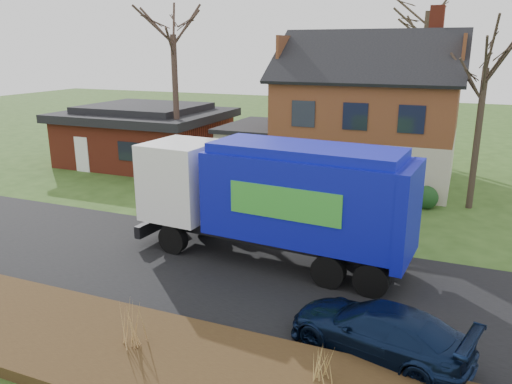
% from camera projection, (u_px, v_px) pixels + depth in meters
% --- Properties ---
extents(ground, '(120.00, 120.00, 0.00)m').
position_uv_depth(ground, '(226.00, 271.00, 16.67)').
color(ground, '#2C4717').
rests_on(ground, ground).
extents(road, '(80.00, 7.00, 0.02)m').
position_uv_depth(road, '(226.00, 270.00, 16.67)').
color(road, black).
rests_on(road, ground).
extents(mulch_verge, '(80.00, 3.50, 0.30)m').
position_uv_depth(mulch_verge, '(129.00, 353.00, 11.93)').
color(mulch_verge, '#311E10').
rests_on(mulch_verge, ground).
extents(main_house, '(12.95, 8.95, 9.26)m').
position_uv_depth(main_house, '(360.00, 107.00, 27.34)').
color(main_house, beige).
rests_on(main_house, ground).
extents(ranch_house, '(9.80, 8.20, 3.70)m').
position_uv_depth(ranch_house, '(146.00, 134.00, 32.12)').
color(ranch_house, maroon).
rests_on(ranch_house, ground).
extents(garbage_truck, '(9.92, 3.39, 4.18)m').
position_uv_depth(garbage_truck, '(276.00, 194.00, 16.81)').
color(garbage_truck, black).
rests_on(garbage_truck, ground).
extents(silver_sedan, '(4.64, 3.01, 1.44)m').
position_uv_depth(silver_sedan, '(235.00, 207.00, 20.94)').
color(silver_sedan, '#929499').
rests_on(silver_sedan, ground).
extents(navy_wagon, '(4.74, 2.87, 1.29)m').
position_uv_depth(navy_wagon, '(379.00, 330.00, 11.96)').
color(navy_wagon, '#0B1732').
rests_on(navy_wagon, ground).
extents(tree_front_west, '(3.68, 3.68, 10.93)m').
position_uv_depth(tree_front_west, '(172.00, 12.00, 26.46)').
color(tree_front_west, '#3E2D25').
rests_on(tree_front_west, ground).
extents(tree_front_east, '(3.26, 3.26, 9.07)m').
position_uv_depth(tree_front_east, '(489.00, 43.00, 21.19)').
color(tree_front_east, '#382C22').
rests_on(tree_front_east, ground).
extents(grass_clump_mid, '(0.38, 0.32, 1.08)m').
position_uv_depth(grass_clump_mid, '(133.00, 324.00, 11.86)').
color(grass_clump_mid, '#A8804A').
rests_on(grass_clump_mid, mulch_verge).
extents(grass_clump_east, '(0.31, 0.26, 0.78)m').
position_uv_depth(grass_clump_east, '(324.00, 364.00, 10.62)').
color(grass_clump_east, '#AE8E4C').
rests_on(grass_clump_east, mulch_verge).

